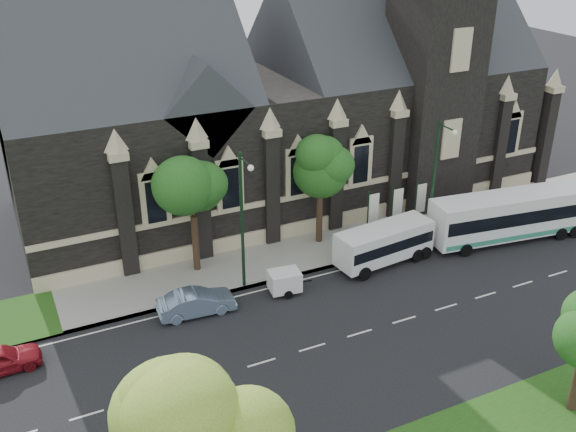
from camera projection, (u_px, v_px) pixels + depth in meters
ground at (360, 333)px, 36.75m from camera, size 160.00×160.00×0.00m
sidewalk at (287, 257)px, 44.43m from camera, size 80.00×5.00×0.15m
museum at (295, 97)px, 50.41m from camera, size 40.00×17.70×29.90m
tree_park_near at (206, 407)px, 22.26m from camera, size 4.42×4.42×8.56m
tree_walk_right at (322, 164)px, 44.15m from camera, size 4.08×4.08×7.80m
tree_walk_left at (194, 189)px, 40.68m from camera, size 3.91×3.91×7.64m
street_lamp_near at (436, 176)px, 44.17m from camera, size 0.36×1.88×9.00m
street_lamp_mid at (243, 215)px, 38.72m from camera, size 0.36×1.88×9.00m
banner_flag_left at (371, 212)px, 45.46m from camera, size 0.90×0.10×4.00m
banner_flag_center at (396, 207)px, 46.24m from camera, size 0.90×0.10×4.00m
banner_flag_right at (419, 201)px, 47.02m from camera, size 0.90×0.10×4.00m
tour_coach at (511, 215)px, 46.10m from camera, size 12.13×4.09×3.47m
shuttle_bus at (384, 242)px, 43.21m from camera, size 7.04×3.07×2.64m
box_trailer at (285, 281)px, 40.20m from camera, size 2.80×1.65×1.46m
sedan at (196, 303)px, 38.20m from camera, size 4.63×1.88×1.49m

